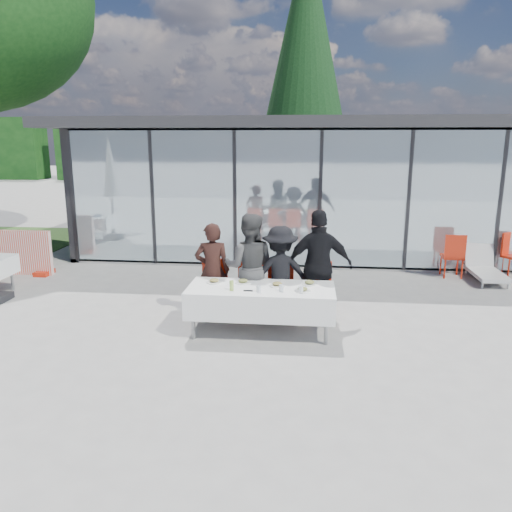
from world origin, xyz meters
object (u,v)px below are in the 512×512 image
at_px(diner_a, 213,271).
at_px(folded_eyeglasses, 248,291).
at_px(diner_d, 319,266).
at_px(plate_a, 214,281).
at_px(plate_extra, 303,290).
at_px(diner_chair_a, 214,285).
at_px(spare_chair_b, 453,254).
at_px(conifer_tree, 305,57).
at_px(plate_c, 277,285).
at_px(juice_bottle, 232,286).
at_px(diner_c, 280,274).
at_px(spare_chair_a, 512,252).
at_px(dining_table, 261,300).
at_px(diner_chair_b, 250,286).
at_px(plate_d, 310,283).
at_px(lounger, 484,268).
at_px(diner_chair_c, 280,287).
at_px(diner_b, 249,267).
at_px(diner_chair_d, 318,288).
at_px(plate_b, 243,282).

bearing_deg(diner_a, folded_eyeglasses, 120.18).
height_order(diner_d, plate_a, diner_d).
bearing_deg(plate_extra, diner_chair_a, 149.46).
height_order(spare_chair_b, conifer_tree, conifer_tree).
distance_m(plate_c, folded_eyeglasses, 0.52).
bearing_deg(juice_bottle, diner_c, 52.01).
bearing_deg(diner_chair_a, spare_chair_a, 27.45).
xyz_separation_m(dining_table, plate_a, (-0.76, 0.16, 0.24)).
distance_m(diner_chair_b, spare_chair_b, 4.99).
bearing_deg(plate_extra, diner_c, 115.77).
relative_size(diner_d, plate_d, 7.62).
distance_m(plate_c, lounger, 5.51).
distance_m(folded_eyeglasses, spare_chair_b, 5.55).
distance_m(diner_chair_c, plate_a, 1.20).
relative_size(diner_b, diner_c, 1.13).
distance_m(diner_chair_d, folded_eyeglasses, 1.46).
relative_size(plate_d, plate_extra, 1.00).
height_order(plate_a, juice_bottle, juice_bottle).
bearing_deg(plate_c, lounger, 39.19).
distance_m(dining_table, spare_chair_a, 6.47).
height_order(dining_table, lounger, dining_table).
height_order(diner_a, folded_eyeglasses, diner_a).
distance_m(diner_a, juice_bottle, 0.98).
xyz_separation_m(dining_table, diner_b, (-0.26, 0.65, 0.36)).
xyz_separation_m(diner_b, diner_chair_d, (1.15, 0.10, -0.36)).
relative_size(diner_a, diner_chair_d, 1.67).
distance_m(juice_bottle, folded_eyeglasses, 0.26).
distance_m(dining_table, diner_b, 0.79).
relative_size(diner_chair_d, folded_eyeglasses, 6.96).
relative_size(dining_table, plate_d, 9.20).
height_order(diner_c, plate_extra, diner_c).
xyz_separation_m(diner_b, diner_chair_c, (0.51, 0.10, -0.36)).
xyz_separation_m(diner_d, plate_extra, (-0.25, -0.80, -0.16)).
bearing_deg(plate_extra, plate_a, 167.57).
distance_m(diner_c, folded_eyeglasses, 0.98).
relative_size(diner_d, conifer_tree, 0.18).
xyz_separation_m(plate_a, plate_b, (0.46, 0.03, 0.00)).
bearing_deg(plate_a, dining_table, -11.82).
distance_m(plate_extra, juice_bottle, 1.07).
bearing_deg(lounger, diner_b, -148.68).
height_order(juice_bottle, spare_chair_b, spare_chair_b).
bearing_deg(lounger, plate_b, -145.01).
height_order(diner_c, plate_b, diner_c).
xyz_separation_m(diner_a, plate_a, (0.12, -0.49, -0.04)).
height_order(diner_c, lounger, diner_c).
distance_m(plate_b, spare_chair_a, 6.61).
bearing_deg(plate_a, spare_chair_a, 32.20).
distance_m(lounger, conifer_tree, 11.77).
height_order(dining_table, plate_c, plate_c).
bearing_deg(diner_b, spare_chair_b, -143.68).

